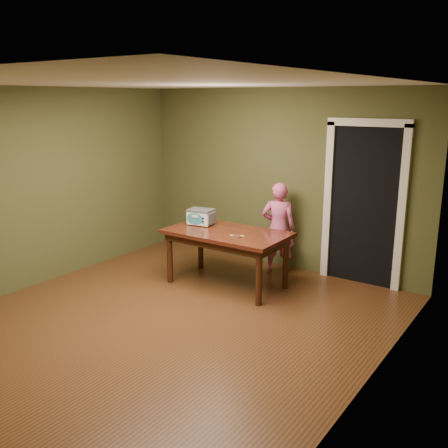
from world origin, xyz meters
name	(u,v)px	position (x,y,z in m)	size (l,w,h in m)	color
floor	(167,323)	(0.00, 0.00, 0.00)	(5.00, 5.00, 0.00)	brown
room_shell	(163,172)	(0.00, 0.00, 1.71)	(4.52, 5.02, 2.61)	#474F2A
doorway	(371,203)	(1.30, 2.78, 1.06)	(1.10, 0.66, 2.25)	black
dining_table	(227,238)	(-0.12, 1.35, 0.65)	(1.61, 0.92, 0.75)	#36140C
toy_oven	(201,216)	(-0.61, 1.44, 0.87)	(0.38, 0.29, 0.22)	#4C4F54
baking_pan	(237,236)	(0.15, 1.19, 0.76)	(0.10, 0.10, 0.02)	silver
spatula	(237,236)	(0.11, 1.24, 0.75)	(0.18, 0.03, 0.01)	#DFCF61
child	(278,228)	(0.19, 2.20, 0.66)	(0.48, 0.31, 1.32)	#D6588B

